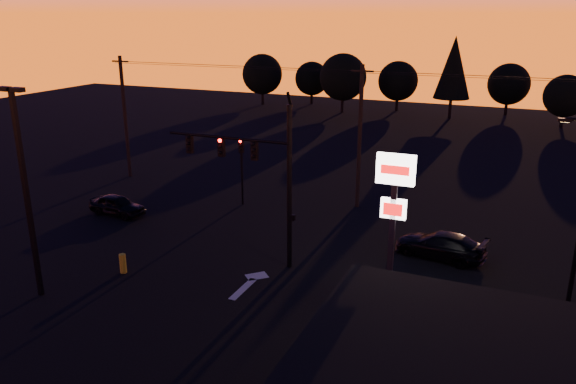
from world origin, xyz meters
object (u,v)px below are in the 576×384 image
Objects in this scene: car_right at (440,245)px; suv_parked at (483,372)px; secondary_signal at (242,162)px; parking_lot_light at (24,181)px; pylon_sign at (394,201)px; bollard at (123,263)px; traffic_signal_mast at (259,167)px; car_left at (117,205)px.

car_right is 0.86× the size of suv_parked.
secondary_signal is 21.27m from suv_parked.
pylon_sign is at bearing 17.23° from parking_lot_light.
bollard is (1.93, 3.23, -4.79)m from parking_lot_light.
parking_lot_light reaches higher than traffic_signal_mast.
traffic_signal_mast reaches higher than car_right.
traffic_signal_mast is 1.87× the size of car_right.
traffic_signal_mast reaches higher than car_left.
parking_lot_light reaches higher than bollard.
suv_parked is (16.64, -2.53, 0.26)m from bollard.
secondary_signal reaches higher than car_left.
pylon_sign is at bearing -102.02° from car_left.
pylon_sign is at bearing -19.36° from traffic_signal_mast.
secondary_signal is 0.82× the size of suv_parked.
parking_lot_light is 2.50× the size of car_left.
bollard is at bearing 59.18° from parking_lot_light.
bollard is at bearing -174.25° from pylon_sign.
car_left reaches higher than bollard.
bollard is at bearing 160.91° from suv_parked.
secondary_signal is 15.75m from pylon_sign.
secondary_signal is 0.64× the size of pylon_sign.
car_right is at bearing 35.28° from parking_lot_light.
traffic_signal_mast reaches higher than suv_parked.
suv_parked is (16.06, -13.78, -2.12)m from secondary_signal.
car_left is (-6.21, -4.78, -2.24)m from secondary_signal.
parking_lot_light reaches higher than car_right.
parking_lot_light is at bearing -99.79° from secondary_signal.
pylon_sign is (7.10, -2.49, -0.02)m from traffic_signal_mast.
car_right reaches higher than car_left.
secondary_signal is 4.56× the size of bollard.
secondary_signal reaches higher than car_right.
bollard is (-0.57, -11.25, -2.38)m from secondary_signal.
parking_lot_light is 6.09m from bollard.
traffic_signal_mast is 9.19m from secondary_signal.
secondary_signal is at bearing 128.92° from suv_parked.
parking_lot_light is 19.12m from suv_parked.
traffic_signal_mast is 0.94× the size of parking_lot_light.
parking_lot_light is at bearing 171.72° from suv_parked.
traffic_signal_mast is 1.97× the size of secondary_signal.
car_left is 0.80× the size of car_right.
traffic_signal_mast is 13.48m from suv_parked.
car_right is at bearing 80.36° from pylon_sign.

